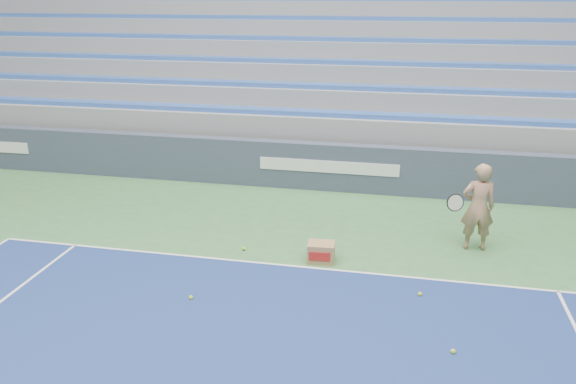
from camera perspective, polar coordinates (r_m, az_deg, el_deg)
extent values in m
cube|color=white|center=(9.52, 0.85, -7.55)|extent=(10.97, 0.05, 0.00)
cube|color=#384056|center=(12.99, 4.20, 2.56)|extent=(30.00, 0.30, 1.10)
cube|color=white|center=(12.82, 4.11, 2.57)|extent=(3.20, 0.02, 0.28)
cube|color=gray|center=(17.36, 6.24, 6.92)|extent=(30.00, 8.50, 1.10)
cube|color=gray|center=(17.20, 6.34, 9.52)|extent=(30.00, 8.50, 0.50)
cube|color=#325BB7|center=(13.36, 4.71, 7.93)|extent=(29.60, 0.42, 0.11)
cube|color=gray|center=(17.54, 6.54, 11.36)|extent=(30.00, 7.65, 0.50)
cube|color=#325BB7|center=(14.10, 5.22, 10.61)|extent=(29.60, 0.42, 0.11)
cube|color=gray|center=(17.90, 6.74, 13.14)|extent=(30.00, 6.80, 0.50)
cube|color=#325BB7|center=(14.87, 5.67, 13.02)|extent=(29.60, 0.42, 0.11)
cube|color=gray|center=(18.27, 6.93, 14.84)|extent=(30.00, 5.95, 0.50)
cube|color=#325BB7|center=(15.66, 6.09, 15.19)|extent=(29.60, 0.42, 0.11)
cube|color=gray|center=(18.66, 7.12, 16.48)|extent=(30.00, 5.10, 0.50)
cube|color=#325BB7|center=(16.48, 6.48, 17.14)|extent=(29.60, 0.42, 0.11)
cube|color=gray|center=(19.06, 7.30, 18.04)|extent=(30.00, 4.25, 0.50)
cube|color=gray|center=(21.48, 7.85, 17.67)|extent=(31.00, 0.40, 7.30)
imported|color=tan|center=(10.41, 18.75, -1.46)|extent=(0.63, 0.45, 1.60)
cylinder|color=black|center=(10.08, 17.02, -1.05)|extent=(0.12, 0.27, 0.08)
cylinder|color=beige|center=(9.78, 16.62, -1.03)|extent=(0.29, 0.16, 0.28)
torus|color=black|center=(9.78, 16.62, -1.03)|extent=(0.31, 0.18, 0.30)
cube|color=#9A784A|center=(9.66, 3.38, -6.12)|extent=(0.48, 0.37, 0.34)
cube|color=#B21E19|center=(9.51, 3.22, -6.58)|extent=(0.36, 0.04, 0.15)
sphere|color=#B4D32B|center=(8.91, 13.26, -10.05)|extent=(0.07, 0.07, 0.07)
sphere|color=#B4D32B|center=(10.12, -4.53, -5.75)|extent=(0.07, 0.07, 0.07)
sphere|color=#B4D32B|center=(8.71, -9.84, -10.52)|extent=(0.07, 0.07, 0.07)
sphere|color=#B4D32B|center=(7.76, 16.43, -15.28)|extent=(0.07, 0.07, 0.07)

